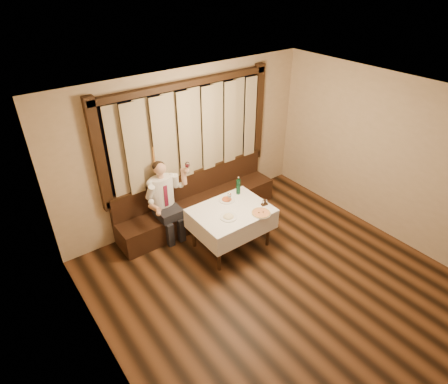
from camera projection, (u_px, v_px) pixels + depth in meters
room at (263, 190)px, 5.27m from camera, size 5.01×6.01×2.81m
banquette at (198, 204)px, 7.10m from camera, size 3.20×0.61×0.94m
dining_table at (231, 215)px, 6.22m from camera, size 1.27×0.97×0.76m
pizza at (261, 213)px, 6.06m from camera, size 0.32×0.32×0.03m
pasta_red at (227, 198)px, 6.38m from camera, size 0.28×0.28×0.10m
pasta_cream at (228, 216)px, 5.96m from camera, size 0.28×0.28×0.09m
green_bottle at (238, 187)px, 6.51m from camera, size 0.07×0.07×0.34m
table_wine_glass at (229, 196)px, 6.26m from camera, size 0.07×0.07×0.20m
cruet_caddy at (265, 203)px, 6.26m from camera, size 0.12×0.07×0.12m
seated_man at (165, 195)px, 6.39m from camera, size 0.79×0.59×1.44m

